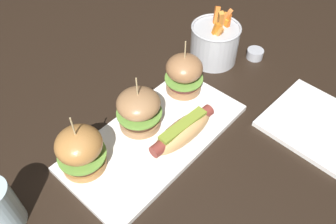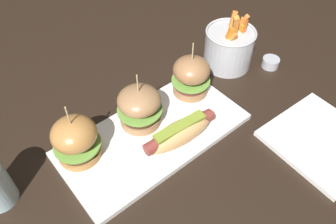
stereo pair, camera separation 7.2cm
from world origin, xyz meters
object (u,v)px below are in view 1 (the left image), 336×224
Objects in this scene: platter_main at (156,137)px; slider_left at (80,150)px; sauce_ramekin at (255,54)px; hot_dog at (183,131)px; slider_center at (139,109)px; fries_bucket at (215,43)px; slider_right at (184,74)px; side_plate at (316,123)px.

platter_main is 0.17m from slider_left.
hot_dog is at bearing -173.21° from sauce_ramekin.
fries_bucket is (0.32, 0.03, -0.01)m from slider_center.
hot_dog reaches higher than platter_main.
slider_left is 1.00× the size of slider_right.
hot_dog is 0.83× the size of side_plate.
platter_main is 9.07× the size of sauce_ramekin.
slider_right is 0.33m from side_plate.
slider_left is 0.93× the size of fries_bucket.
slider_right is at bearing 17.54° from platter_main.
side_plate is at bearing -47.12° from slider_center.
slider_left is 0.31m from slider_right.
hot_dog is at bearing -140.76° from slider_right.
fries_bucket is at bearing 9.67° from slider_right.
slider_center is at bearing 88.73° from platter_main.
slider_left is 3.10× the size of sauce_ramekin.
slider_left reaches higher than fries_bucket.
slider_right is at bearing 39.24° from hot_dog.
slider_center is 0.41m from side_plate.
sauce_ramekin is at bearing -13.12° from slider_right.
slider_right is 0.93× the size of fries_bucket.
slider_left is at bearing 177.61° from slider_center.
hot_dog is 1.21× the size of slider_right.
sauce_ramekin is 0.22× the size of side_plate.
sauce_ramekin is (0.08, -0.09, -0.04)m from fries_bucket.
slider_right is (0.15, 0.00, 0.00)m from slider_center.
platter_main is 0.33m from fries_bucket.
platter_main is at bearing 120.17° from hot_dog.
platter_main is at bearing 178.79° from sauce_ramekin.
platter_main is at bearing -19.29° from slider_left.
hot_dog is 0.32m from fries_bucket.
slider_right is 3.10× the size of sauce_ramekin.
side_plate is (0.28, -0.30, -0.06)m from slider_center.
platter_main is 2.72× the size of fries_bucket.
hot_dog is 0.16m from slider_right.
sauce_ramekin reaches higher than platter_main.
slider_center reaches higher than side_plate.
fries_bucket reaches higher than hot_dog.
side_plate is at bearing -67.78° from slider_right.
platter_main is 0.07m from slider_center.
slider_left reaches higher than sauce_ramekin.
side_plate is (0.12, -0.30, -0.06)m from slider_right.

